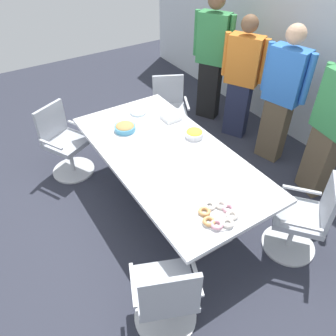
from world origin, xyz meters
TOP-DOWN VIEW (x-y plane):
  - ground_plane at (0.00, 0.00)m, footprint 10.00×10.00m
  - back_wall at (0.00, 2.40)m, footprint 8.00×0.10m
  - conference_table at (0.00, 0.00)m, footprint 2.40×1.20m
  - office_chair_0 at (-1.19, 0.78)m, footprint 0.72×0.72m
  - office_chair_1 at (-1.24, -0.75)m, footprint 0.73×0.73m
  - office_chair_2 at (1.19, -0.78)m, footprint 0.71×0.71m
  - office_chair_3 at (1.23, 0.76)m, footprint 0.76×0.76m
  - person_standing_0 at (-1.39, 1.66)m, footprint 0.57×0.41m
  - person_standing_1 at (-0.74, 1.68)m, footprint 0.58×0.40m
  - person_standing_2 at (-0.05, 1.70)m, footprint 0.61×0.31m
  - person_standing_3 at (0.72, 1.64)m, footprint 0.61×0.30m
  - snack_bowl_chips_yellow at (-0.10, 0.41)m, footprint 0.21×0.21m
  - snack_bowl_cookies at (-0.63, -0.18)m, footprint 0.24×0.24m
  - donut_platter at (0.97, -0.12)m, footprint 0.34×0.34m
  - plate_stack at (-0.89, 0.14)m, footprint 0.20×0.20m
  - napkin_pile at (-0.56, 0.40)m, footprint 0.20×0.20m

SIDE VIEW (x-z plane):
  - ground_plane at x=0.00m, z-range -0.01..0.00m
  - office_chair_0 at x=-1.19m, z-range -0.05..0.86m
  - office_chair_1 at x=-1.24m, z-range -0.05..0.86m
  - office_chair_2 at x=1.19m, z-range -0.05..0.86m
  - office_chair_3 at x=1.23m, z-range -0.05..0.86m
  - conference_table at x=0.00m, z-range 0.25..1.00m
  - plate_stack at x=-0.89m, z-range 0.75..0.78m
  - donut_platter at x=0.97m, z-range 0.75..0.79m
  - napkin_pile at x=-0.56m, z-range 0.75..0.80m
  - snack_bowl_cookies at x=-0.63m, z-range 0.75..0.84m
  - snack_bowl_chips_yellow at x=-0.10m, z-range 0.75..0.84m
  - person_standing_1 at x=-0.74m, z-range 0.04..1.75m
  - person_standing_3 at x=0.72m, z-range 0.04..1.82m
  - person_standing_2 at x=-0.05m, z-range 0.04..1.82m
  - person_standing_0 at x=-1.39m, z-range 0.05..1.93m
  - back_wall at x=0.00m, z-range 0.00..2.80m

